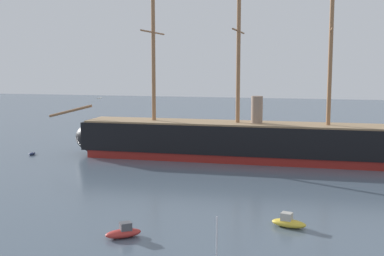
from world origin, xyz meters
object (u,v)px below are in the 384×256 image
Objects in this scene: dinghy_distant_centre at (243,149)px; seagull_in_flight at (99,98)px; motorboat_near_centre at (124,232)px; dinghy_far_left at (32,154)px; motorboat_mid_right at (288,222)px; tall_ship at (237,140)px.

dinghy_distant_centre is 1.46× the size of seagull_in_flight.
motorboat_near_centre is 2.44× the size of seagull_in_flight.
dinghy_distant_centre is at bearing 21.12° from dinghy_far_left.
seagull_in_flight is at bearing 163.94° from motorboat_mid_right.
dinghy_far_left is at bearing 131.41° from motorboat_near_centre.
tall_ship is at bearing 6.82° from dinghy_far_left.
motorboat_near_centre is at bearing -58.34° from seagull_in_flight.
dinghy_far_left is at bearing 147.89° from motorboat_mid_right.
seagull_in_flight reaches higher than motorboat_mid_right.
motorboat_near_centre is 1.85× the size of dinghy_far_left.
tall_ship reaches higher than seagull_in_flight.
dinghy_distant_centre is at bearing 85.54° from motorboat_near_centre.
dinghy_distant_centre is (3.66, 46.98, -0.26)m from motorboat_near_centre.
tall_ship reaches higher than motorboat_mid_right.
tall_ship is 43.25× the size of seagull_in_flight.
dinghy_distant_centre is 37.83m from seagull_in_flight.
seagull_in_flight is at bearing 121.66° from motorboat_near_centre.
seagull_in_flight reaches higher than dinghy_far_left.
motorboat_mid_right is at bearing -16.06° from seagull_in_flight.
tall_ship is 17.15× the size of motorboat_mid_right.
dinghy_distant_centre is at bearing 92.38° from tall_ship.
motorboat_mid_right reaches higher than dinghy_distant_centre.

